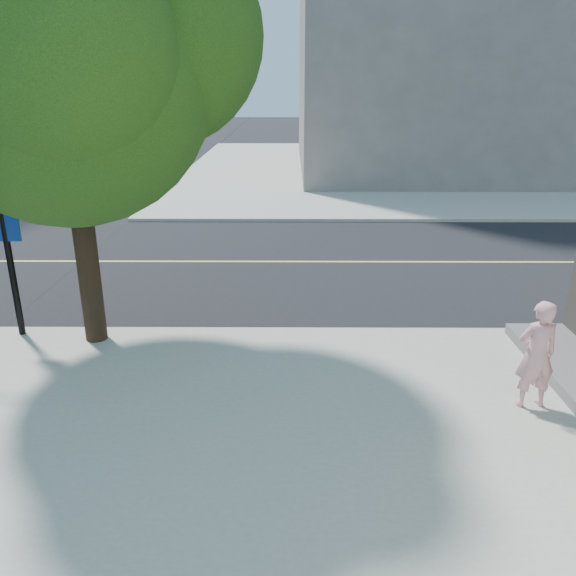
{
  "coord_description": "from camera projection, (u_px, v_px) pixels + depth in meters",
  "views": [
    {
      "loc": [
        4.49,
        -9.77,
        4.43
      ],
      "look_at": [
        4.44,
        -1.1,
        1.3
      ],
      "focal_mm": 35.66,
      "sensor_mm": 36.0,
      "label": 1
    }
  ],
  "objects": [
    {
      "name": "road_ew",
      "position": [
        120.0,
        262.0,
        14.95
      ],
      "size": [
        140.0,
        9.0,
        0.01
      ],
      "primitive_type": "cube",
      "color": "black",
      "rests_on": "ground"
    },
    {
      "name": "street_tree",
      "position": [
        69.0,
        39.0,
        8.55
      ],
      "size": [
        5.74,
        5.22,
        7.62
      ],
      "rotation": [
        0.0,
        0.0,
        -0.32
      ],
      "color": "black",
      "rests_on": "sidewalk_se"
    },
    {
      "name": "man_on_phone",
      "position": [
        536.0,
        355.0,
        7.83
      ],
      "size": [
        0.62,
        0.45,
        1.58
      ],
      "primitive_type": "imported",
      "rotation": [
        0.0,
        0.0,
        3.26
      ],
      "color": "pink",
      "rests_on": "sidewalk_se"
    },
    {
      "name": "sidewalk_ne",
      "position": [
        458.0,
        168.0,
        30.85
      ],
      "size": [
        29.0,
        25.0,
        0.12
      ],
      "primitive_type": "cube",
      "color": "#ACAC9C",
      "rests_on": "ground"
    },
    {
      "name": "ground",
      "position": [
        52.0,
        333.0,
        10.72
      ],
      "size": [
        140.0,
        140.0,
        0.0
      ],
      "primitive_type": "plane",
      "color": "black",
      "rests_on": "ground"
    },
    {
      "name": "filler_ne",
      "position": [
        479.0,
        26.0,
        28.92
      ],
      "size": [
        18.0,
        16.0,
        14.0
      ],
      "primitive_type": "cube",
      "color": "slate",
      "rests_on": "sidewalk_ne"
    }
  ]
}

